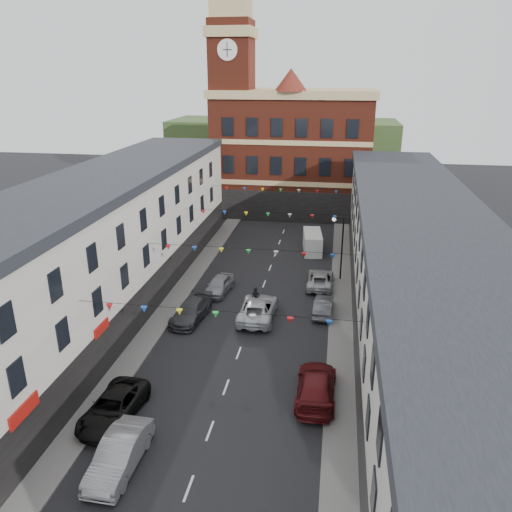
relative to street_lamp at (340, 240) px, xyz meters
The scene contains 20 objects.
ground 15.94m from the street_lamp, 115.07° to the right, with size 160.00×160.00×0.00m, color black.
pavement_left 18.43m from the street_lamp, 138.26° to the right, with size 1.80×64.00×0.15m, color #605E5B.
pavement_right 12.60m from the street_lamp, 88.33° to the right, with size 1.80×64.00×0.15m, color #605E5B.
terrace_left 22.52m from the street_lamp, 144.66° to the right, with size 8.40×56.00×10.70m.
terrace_right 14.04m from the street_lamp, 68.09° to the right, with size 8.40×56.00×9.70m.
civic_building 25.18m from the street_lamp, 105.30° to the left, with size 20.60×13.30×18.50m.
clock_tower 27.57m from the street_lamp, 123.79° to the left, with size 5.60×5.60×30.00m.
distant_hill 49.16m from the street_lamp, 102.40° to the left, with size 40.00×14.00×10.00m, color #335226.
street_lamp is the anchor object (origin of this frame).
car_left_b 27.41m from the street_lamp, 111.97° to the right, with size 1.72×4.94×1.63m, color #94969A.
car_left_c 25.12m from the street_lamp, 118.91° to the right, with size 2.41×5.22×1.45m, color black.
car_left_d 15.15m from the street_lamp, 138.82° to the right, with size 2.06×5.06×1.47m, color #37393E.
car_left_e 11.55m from the street_lamp, 156.09° to the right, with size 1.72×4.29×1.46m, color #909398.
car_right_c 18.44m from the street_lamp, 93.43° to the right, with size 2.28×5.62×1.63m, color #591114.
car_right_d 18.16m from the street_lamp, 93.37° to the right, with size 1.50×3.74×1.27m, color black.
car_right_e 7.89m from the street_lamp, 98.39° to the right, with size 1.41×4.06×1.34m, color #51545A.
car_right_f 3.95m from the street_lamp, 132.01° to the right, with size 2.29×4.97×1.38m, color #A9ABAD.
moving_car 11.00m from the street_lamp, 125.21° to the right, with size 2.65×5.75×1.60m, color silver.
white_van 8.49m from the street_lamp, 110.12° to the left, with size 1.82×4.74×2.10m, color silver.
pedestrian 10.14m from the street_lamp, 131.93° to the right, with size 0.69×0.46×1.90m, color black.
Camera 1 is at (5.97, -29.16, 18.14)m, focal length 35.00 mm.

